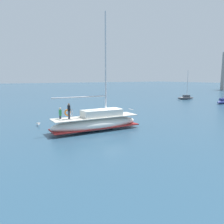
% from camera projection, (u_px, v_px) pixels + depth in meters
% --- Properties ---
extents(ground_plane, '(400.00, 400.00, 0.00)m').
position_uv_depth(ground_plane, '(110.00, 128.00, 24.76)').
color(ground_plane, '#2D516B').
extents(main_sailboat, '(2.80, 9.69, 12.09)m').
position_uv_depth(main_sailboat, '(96.00, 122.00, 23.34)').
color(main_sailboat, white).
rests_on(main_sailboat, ground).
extents(moored_sloop_near, '(2.38, 4.57, 7.27)m').
position_uv_depth(moored_sloop_near, '(186.00, 97.00, 56.08)').
color(moored_sloop_near, '#4C4C51').
rests_on(moored_sloop_near, ground).
extents(moored_sloop_far, '(1.62, 4.82, 8.06)m').
position_uv_depth(moored_sloop_far, '(223.00, 101.00, 47.02)').
color(moored_sloop_far, navy).
rests_on(moored_sloop_far, ground).
extents(seagull, '(1.19, 0.48, 0.17)m').
position_uv_depth(seagull, '(39.00, 123.00, 25.50)').
color(seagull, silver).
rests_on(seagull, ground).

